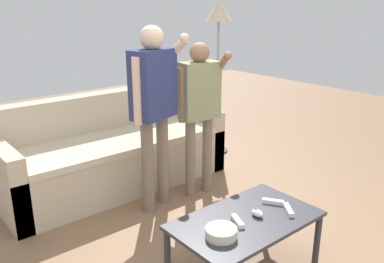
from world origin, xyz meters
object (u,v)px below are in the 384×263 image
(player_right, at_px, (199,102))
(game_remote_wand_near, at_px, (237,221))
(floor_lamp, at_px, (219,25))
(game_remote_nunchuk, at_px, (257,213))
(game_remote_wand_spare, at_px, (288,210))
(couch, at_px, (113,154))
(coffee_table, at_px, (246,225))
(game_remote_wand_far, at_px, (273,202))
(player_center, at_px, (154,98))
(snack_bowl, at_px, (221,233))

(player_right, xyz_separation_m, game_remote_wand_near, (-0.63, -1.12, -0.47))
(floor_lamp, distance_m, game_remote_wand_near, 2.63)
(game_remote_nunchuk, bearing_deg, game_remote_wand_spare, -23.62)
(couch, relative_size, player_right, 1.54)
(player_right, bearing_deg, couch, 126.27)
(floor_lamp, bearing_deg, game_remote_nunchuk, -126.25)
(coffee_table, bearing_deg, game_remote_wand_spare, -22.27)
(floor_lamp, distance_m, game_remote_wand_far, 2.41)
(game_remote_wand_near, distance_m, game_remote_wand_spare, 0.39)
(couch, bearing_deg, coffee_table, -90.73)
(coffee_table, xyz_separation_m, game_remote_wand_far, (0.29, 0.02, 0.06))
(coffee_table, relative_size, floor_lamp, 0.55)
(couch, height_order, game_remote_wand_spare, couch)
(couch, height_order, player_right, player_right)
(game_remote_wand_near, bearing_deg, game_remote_wand_far, 3.95)
(game_remote_wand_near, distance_m, game_remote_wand_far, 0.38)
(couch, height_order, coffee_table, couch)
(coffee_table, bearing_deg, game_remote_wand_near, -176.46)
(player_center, bearing_deg, couch, 94.68)
(snack_bowl, relative_size, game_remote_wand_far, 1.34)
(snack_bowl, distance_m, game_remote_wand_far, 0.57)
(player_center, xyz_separation_m, game_remote_wand_far, (0.22, -1.13, -0.57))
(player_center, height_order, game_remote_wand_far, player_center)
(coffee_table, height_order, game_remote_wand_near, game_remote_wand_near)
(game_remote_nunchuk, distance_m, game_remote_wand_far, 0.22)
(couch, bearing_deg, player_right, -53.73)
(couch, xyz_separation_m, game_remote_wand_near, (-0.11, -1.84, 0.11))
(couch, bearing_deg, player_center, -85.32)
(player_right, bearing_deg, player_center, 175.78)
(player_right, bearing_deg, floor_lamp, 38.95)
(snack_bowl, bearing_deg, game_remote_wand_far, 7.33)
(couch, relative_size, game_remote_nunchuk, 24.97)
(floor_lamp, distance_m, game_remote_wand_spare, 2.52)
(game_remote_wand_near, xyz_separation_m, game_remote_wand_far, (0.38, 0.03, -0.00))
(snack_bowl, xyz_separation_m, game_remote_nunchuk, (0.35, 0.03, -0.01))
(game_remote_nunchuk, distance_m, player_right, 1.32)
(coffee_table, relative_size, snack_bowl, 5.06)
(floor_lamp, relative_size, player_right, 1.24)
(coffee_table, height_order, snack_bowl, snack_bowl)
(game_remote_wand_far, bearing_deg, player_right, 76.95)
(player_right, relative_size, game_remote_wand_far, 9.94)
(couch, distance_m, floor_lamp, 1.86)
(couch, height_order, game_remote_nunchuk, couch)
(player_right, bearing_deg, game_remote_nunchuk, -112.43)
(coffee_table, height_order, player_right, player_right)
(coffee_table, relative_size, game_remote_wand_near, 6.61)
(game_remote_wand_far, distance_m, game_remote_wand_spare, 0.14)
(game_remote_nunchuk, height_order, game_remote_wand_spare, game_remote_nunchuk)
(coffee_table, bearing_deg, floor_lamp, 51.86)
(coffee_table, distance_m, game_remote_wand_far, 0.30)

